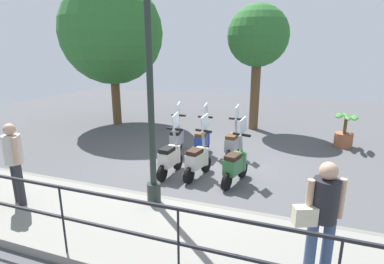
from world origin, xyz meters
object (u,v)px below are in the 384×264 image
object	(u,v)px
scooter_near_1	(198,159)
scooter_far_0	(233,143)
pedestrian_with_bag	(322,212)
tree_distant	(258,37)
scooter_near_0	(235,164)
scooter_near_2	(170,157)
scooter_far_1	(202,140)
pedestrian_distant	(14,158)
scooter_far_2	(177,138)
tree_large	(112,33)
potted_palm	(344,133)
lamp_post_near	(151,99)

from	to	relation	value
scooter_near_1	scooter_far_0	xyz separation A→B (m)	(1.57, -0.53, 0.00)
pedestrian_with_bag	tree_distant	world-z (taller)	tree_distant
scooter_far_0	scooter_near_0	bearing A→B (deg)	-161.43
tree_distant	scooter_far_0	xyz separation A→B (m)	(-3.74, 0.04, -3.02)
scooter_near_1	scooter_near_2	bearing A→B (deg)	109.26
pedestrian_with_bag	scooter_far_1	xyz separation A→B (m)	(4.33, 2.94, -0.60)
pedestrian_distant	scooter_far_1	world-z (taller)	pedestrian_distant
pedestrian_distant	scooter_far_2	xyz separation A→B (m)	(4.10, -1.61, -0.60)
pedestrian_distant	scooter_near_1	size ratio (longest dim) A/B	1.03
tree_large	potted_palm	size ratio (longest dim) A/B	5.44
pedestrian_distant	tree_large	size ratio (longest dim) A/B	0.28
tree_distant	scooter_far_1	distance (m)	4.94
scooter_near_0	scooter_far_1	bearing A→B (deg)	54.36
pedestrian_distant	tree_large	distance (m)	7.75
scooter_far_0	tree_large	bearing A→B (deg)	68.71
pedestrian_with_bag	scooter_near_2	size ratio (longest dim) A/B	1.03
lamp_post_near	scooter_near_1	distance (m)	2.44
potted_palm	scooter_far_0	size ratio (longest dim) A/B	0.69
scooter_near_0	scooter_far_2	xyz separation A→B (m)	(1.51, 2.09, 0.00)
scooter_near_2	scooter_far_2	size ratio (longest dim) A/B	1.00
lamp_post_near	pedestrian_with_bag	distance (m)	3.27
tree_distant	scooter_far_1	bearing A→B (deg)	166.18
tree_large	scooter_near_1	xyz separation A→B (m)	(-4.29, -5.09, -3.23)
scooter_near_2	scooter_far_1	distance (m)	1.65
scooter_near_0	scooter_near_2	distance (m)	1.63
potted_palm	scooter_near_1	distance (m)	5.40
lamp_post_near	tree_large	xyz separation A→B (m)	(6.02, 4.77, 1.53)
tree_distant	potted_palm	distance (m)	4.57
scooter_far_0	lamp_post_near	bearing A→B (deg)	170.14
tree_large	scooter_near_2	bearing A→B (deg)	-134.90
lamp_post_near	tree_distant	xyz separation A→B (m)	(7.05, -0.88, 1.32)
scooter_far_0	scooter_far_2	xyz separation A→B (m)	(-0.10, 1.68, 0.00)
pedestrian_with_bag	scooter_near_0	bearing A→B (deg)	7.54
scooter_near_1	potted_palm	bearing A→B (deg)	-30.81
pedestrian_with_bag	scooter_far_2	world-z (taller)	pedestrian_with_bag
scooter_near_0	scooter_far_0	xyz separation A→B (m)	(1.60, 0.40, 0.00)
pedestrian_with_bag	pedestrian_distant	size ratio (longest dim) A/B	1.00
tree_large	scooter_far_1	world-z (taller)	tree_large
pedestrian_with_bag	tree_large	size ratio (longest dim) A/B	0.28
scooter_far_1	pedestrian_with_bag	bearing A→B (deg)	-146.48
scooter_near_0	scooter_far_0	size ratio (longest dim) A/B	1.00
scooter_far_1	scooter_far_2	size ratio (longest dim) A/B	1.00
tree_large	scooter_far_2	size ratio (longest dim) A/B	3.75
tree_distant	scooter_near_1	bearing A→B (deg)	173.94
pedestrian_with_bag	scooter_near_0	size ratio (longest dim) A/B	1.03
lamp_post_near	scooter_near_1	xyz separation A→B (m)	(1.73, -0.32, -1.70)
potted_palm	pedestrian_distant	bearing A→B (deg)	135.60
scooter_far_0	pedestrian_with_bag	bearing A→B (deg)	-150.51
potted_palm	scooter_far_2	distance (m)	5.43
scooter_near_1	tree_large	bearing A→B (deg)	61.97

